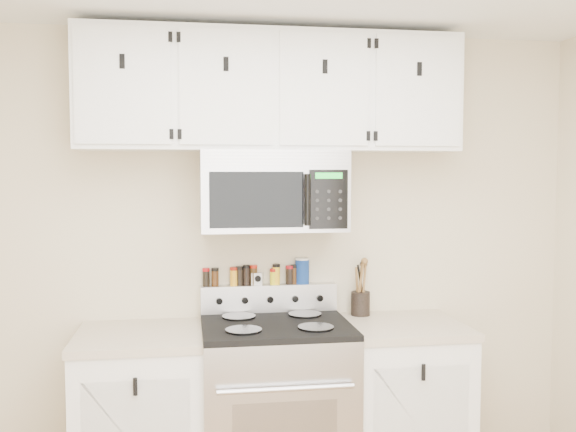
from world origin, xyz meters
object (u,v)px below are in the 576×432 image
at_px(microwave, 273,191).
at_px(utensil_crock, 360,301).
at_px(range, 276,410).
at_px(salt_canister, 302,271).

distance_m(microwave, utensil_crock, 0.82).
relative_size(range, utensil_crock, 3.52).
height_order(range, utensil_crock, utensil_crock).
height_order(range, salt_canister, salt_canister).
bearing_deg(range, utensil_crock, 24.30).
bearing_deg(microwave, salt_canister, 39.59).
bearing_deg(utensil_crock, microwave, -168.40).
bearing_deg(utensil_crock, salt_canister, 171.26).
distance_m(utensil_crock, salt_canister, 0.37).
xyz_separation_m(range, salt_canister, (0.19, 0.28, 0.69)).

